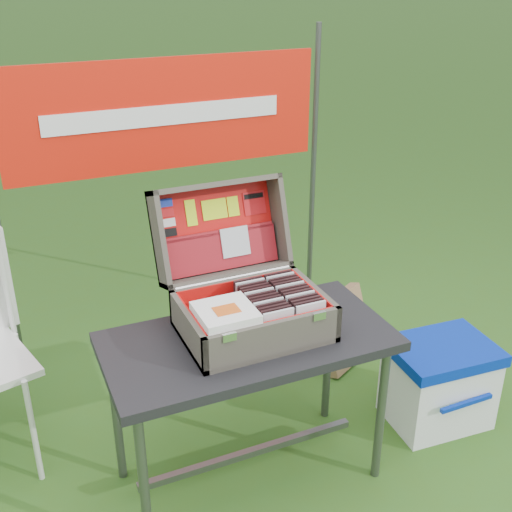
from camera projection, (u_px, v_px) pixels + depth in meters
name	position (u px, v px, depth m)	size (l,w,h in m)	color
ground	(255.00, 462.00, 2.81)	(80.00, 80.00, 0.00)	#2F5F1F
table	(249.00, 410.00, 2.59)	(1.10, 0.55, 0.69)	black
table_top	(248.00, 342.00, 2.45)	(1.10, 0.55, 0.04)	black
table_leg_fl	(144.00, 487.00, 2.24)	(0.04, 0.04, 0.65)	#59595B
table_leg_fr	(381.00, 413.00, 2.60)	(0.04, 0.04, 0.65)	#59595B
table_leg_bl	(116.00, 414.00, 2.60)	(0.04, 0.04, 0.65)	#59595B
table_leg_br	(328.00, 358.00, 2.96)	(0.04, 0.04, 0.65)	#59595B
table_brace	(249.00, 453.00, 2.68)	(0.95, 0.03, 0.03)	#59595B
suitcase	(247.00, 269.00, 2.42)	(0.55, 0.55, 0.49)	#5A5547
suitcase_base_bottom	(253.00, 330.00, 2.47)	(0.55, 0.39, 0.02)	#5A5547
suitcase_base_wall_front	(274.00, 340.00, 2.29)	(0.55, 0.02, 0.15)	#5A5547
suitcase_base_wall_back	(235.00, 295.00, 2.60)	(0.55, 0.02, 0.15)	#5A5547
suitcase_base_wall_left	(188.00, 331.00, 2.35)	(0.02, 0.39, 0.15)	#5A5547
suitcase_base_wall_right	(314.00, 302.00, 2.54)	(0.02, 0.39, 0.15)	#5A5547
suitcase_liner_floor	(253.00, 327.00, 2.46)	(0.50, 0.35, 0.01)	red
suitcase_latch_left	(229.00, 337.00, 2.19)	(0.05, 0.01, 0.03)	silver
suitcase_latch_right	(319.00, 316.00, 2.32)	(0.05, 0.01, 0.03)	silver
suitcase_hinge	(234.00, 278.00, 2.57)	(0.02, 0.02, 0.49)	silver
suitcase_lid_back	(216.00, 229.00, 2.67)	(0.55, 0.39, 0.02)	#5A5547
suitcase_lid_rim_far	(214.00, 185.00, 2.59)	(0.55, 0.02, 0.15)	#5A5547
suitcase_lid_rim_near	(227.00, 274.00, 2.64)	(0.55, 0.02, 0.15)	#5A5547
suitcase_lid_rim_left	(159.00, 240.00, 2.52)	(0.02, 0.39, 0.15)	#5A5547
suitcase_lid_rim_right	(279.00, 220.00, 2.71)	(0.02, 0.39, 0.15)	#5A5547
suitcase_lid_liner	(217.00, 229.00, 2.66)	(0.50, 0.34, 0.01)	red
suitcase_liner_wall_front	(273.00, 335.00, 2.30)	(0.50, 0.01, 0.12)	red
suitcase_liner_wall_back	(236.00, 294.00, 2.58)	(0.50, 0.01, 0.12)	red
suitcase_liner_wall_left	(191.00, 328.00, 2.35)	(0.01, 0.35, 0.12)	red
suitcase_liner_wall_right	(311.00, 301.00, 2.53)	(0.01, 0.35, 0.12)	red
suitcase_lid_pocket	(222.00, 251.00, 2.66)	(0.48, 0.16, 0.03)	maroon
suitcase_pocket_edge	(219.00, 232.00, 2.64)	(0.47, 0.02, 0.02)	maroon
suitcase_pocket_cd	(235.00, 242.00, 2.66)	(0.12, 0.12, 0.01)	silver
lid_sticker_cc_a	(166.00, 203.00, 2.57)	(0.05, 0.03, 0.00)	#1933B2
lid_sticker_cc_b	(167.00, 213.00, 2.57)	(0.05, 0.03, 0.00)	red
lid_sticker_cc_c	(169.00, 223.00, 2.58)	(0.05, 0.03, 0.00)	white
lid_sticker_cc_d	(170.00, 232.00, 2.58)	(0.05, 0.03, 0.00)	black
lid_card_neon_tall	(191.00, 213.00, 2.61)	(0.04, 0.11, 0.00)	#C8EB17
lid_card_neon_main	(215.00, 209.00, 2.65)	(0.11, 0.08, 0.00)	#C8EB17
lid_card_neon_small	(233.00, 206.00, 2.68)	(0.05, 0.08, 0.00)	#C8EB17
lid_sticker_band	(254.00, 203.00, 2.71)	(0.10, 0.10, 0.00)	red
lid_sticker_band_bar	(253.00, 196.00, 2.71)	(0.09, 0.02, 0.00)	black
cd_left_0	(278.00, 327.00, 2.32)	(0.12, 0.01, 0.14)	silver
cd_left_1	(276.00, 325.00, 2.34)	(0.12, 0.01, 0.14)	black
cd_left_2	(273.00, 322.00, 2.36)	(0.12, 0.01, 0.14)	black
cd_left_3	(271.00, 319.00, 2.38)	(0.12, 0.01, 0.14)	black
cd_left_4	(268.00, 316.00, 2.39)	(0.12, 0.01, 0.14)	silver
cd_left_5	(266.00, 314.00, 2.41)	(0.12, 0.01, 0.14)	black
cd_left_6	(264.00, 311.00, 2.43)	(0.12, 0.01, 0.14)	black
cd_left_7	(261.00, 309.00, 2.45)	(0.12, 0.01, 0.14)	black
cd_left_8	(259.00, 306.00, 2.47)	(0.12, 0.01, 0.14)	silver
cd_left_9	(257.00, 304.00, 2.48)	(0.12, 0.01, 0.14)	black
cd_left_10	(255.00, 301.00, 2.50)	(0.12, 0.01, 0.14)	black
cd_left_11	(252.00, 299.00, 2.52)	(0.12, 0.01, 0.14)	black
cd_left_12	(250.00, 296.00, 2.54)	(0.12, 0.01, 0.14)	silver
cd_left_13	(248.00, 294.00, 2.55)	(0.12, 0.01, 0.14)	black
cd_right_0	(310.00, 320.00, 2.37)	(0.12, 0.01, 0.14)	silver
cd_right_1	(308.00, 317.00, 2.39)	(0.12, 0.01, 0.14)	black
cd_right_2	(305.00, 315.00, 2.41)	(0.12, 0.01, 0.14)	black
cd_right_3	(302.00, 312.00, 2.43)	(0.12, 0.01, 0.14)	black
cd_right_4	(300.00, 309.00, 2.44)	(0.12, 0.01, 0.14)	silver
cd_right_5	(297.00, 307.00, 2.46)	(0.12, 0.01, 0.14)	black
cd_right_6	(295.00, 304.00, 2.48)	(0.12, 0.01, 0.14)	black
cd_right_7	(292.00, 302.00, 2.50)	(0.12, 0.01, 0.14)	black
cd_right_8	(290.00, 299.00, 2.51)	(0.12, 0.01, 0.14)	silver
cd_right_9	(287.00, 297.00, 2.53)	(0.12, 0.01, 0.14)	black
cd_right_10	(285.00, 295.00, 2.55)	(0.12, 0.01, 0.14)	black
cd_right_11	(282.00, 292.00, 2.57)	(0.12, 0.01, 0.14)	black
cd_right_12	(280.00, 290.00, 2.58)	(0.12, 0.01, 0.14)	silver
cd_right_13	(278.00, 288.00, 2.60)	(0.12, 0.01, 0.14)	black
songbook_0	(226.00, 315.00, 2.30)	(0.20, 0.20, 0.01)	white
songbook_1	(226.00, 314.00, 2.30)	(0.20, 0.20, 0.01)	white
songbook_2	(225.00, 313.00, 2.29)	(0.20, 0.20, 0.01)	white
songbook_3	(225.00, 312.00, 2.29)	(0.20, 0.20, 0.01)	white
songbook_4	(225.00, 311.00, 2.29)	(0.20, 0.20, 0.01)	white
songbook_5	(225.00, 309.00, 2.29)	(0.20, 0.20, 0.01)	white
songbook_graphic	(226.00, 310.00, 2.28)	(0.09, 0.07, 0.00)	#D85919
cooler	(439.00, 383.00, 2.99)	(0.46, 0.35, 0.41)	white
cooler_body	(438.00, 388.00, 3.00)	(0.44, 0.33, 0.35)	white
cooler_lid	(443.00, 351.00, 2.91)	(0.46, 0.35, 0.06)	#0527A3
cooler_handle	(466.00, 403.00, 2.82)	(0.28, 0.02, 0.02)	#0527A3
chair_leg_fr	(33.00, 432.00, 2.61)	(0.02, 0.02, 0.50)	silver
chair_leg_br	(24.00, 381.00, 2.93)	(0.02, 0.02, 0.50)	silver
chair_upright_right	(6.00, 285.00, 2.74)	(0.02, 0.02, 0.47)	silver
cardboard_box	(344.00, 329.00, 3.43)	(0.37, 0.06, 0.39)	olive
banner_post_right	(313.00, 179.00, 3.67)	(0.03, 0.03, 1.70)	#59595B
banner	(166.00, 115.00, 3.16)	(1.60, 0.01, 0.55)	red
banner_text	(166.00, 115.00, 3.15)	(1.20, 0.00, 0.10)	white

